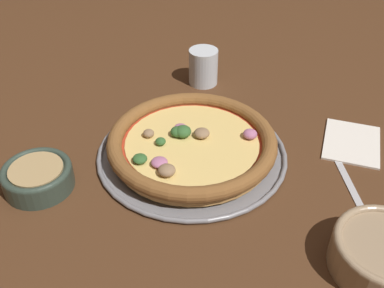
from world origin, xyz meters
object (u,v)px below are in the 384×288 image
pizza (192,143)px  bowl_far (384,254)px  pizza_tray (192,153)px  fork (341,168)px  napkin (352,142)px  bowl_near (38,176)px  drinking_cup (203,67)px

pizza → bowl_far: bowl_far is taller
pizza_tray → fork: size_ratio=2.49×
napkin → fork: (0.08, 0.03, -0.00)m
fork → bowl_near: bearing=91.3°
pizza → drinking_cup: size_ratio=3.77×
bowl_far → fork: size_ratio=1.03×
bowl_far → napkin: size_ratio=0.87×
pizza_tray → drinking_cup: bearing=-137.5°
pizza → pizza_tray: bearing=168.2°
fork → pizza: bearing=78.2°
bowl_far → drinking_cup: 0.56m
pizza_tray → bowl_far: bowl_far is taller
pizza_tray → drinking_cup: 0.26m
pizza_tray → bowl_near: 0.27m
drinking_cup → pizza: bearing=42.4°
bowl_near → napkin: bearing=149.9°
drinking_cup → fork: (0.03, 0.38, -0.04)m
bowl_near → drinking_cup: size_ratio=1.43×
pizza → fork: pizza is taller
pizza → bowl_far: (-0.03, 0.35, 0.00)m
pizza → drinking_cup: drinking_cup is taller
pizza_tray → fork: bearing=129.8°
pizza → bowl_far: 0.36m
bowl_near → drinking_cup: 0.44m
drinking_cup → fork: drinking_cup is taller
bowl_near → napkin: size_ratio=0.70×
napkin → fork: bearing=19.9°
bowl_far → napkin: bowl_far is taller
drinking_cup → bowl_near: bearing=9.0°
pizza → drinking_cup: (-0.19, -0.18, 0.01)m
drinking_cup → fork: 0.38m
bowl_near → bowl_far: 0.53m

